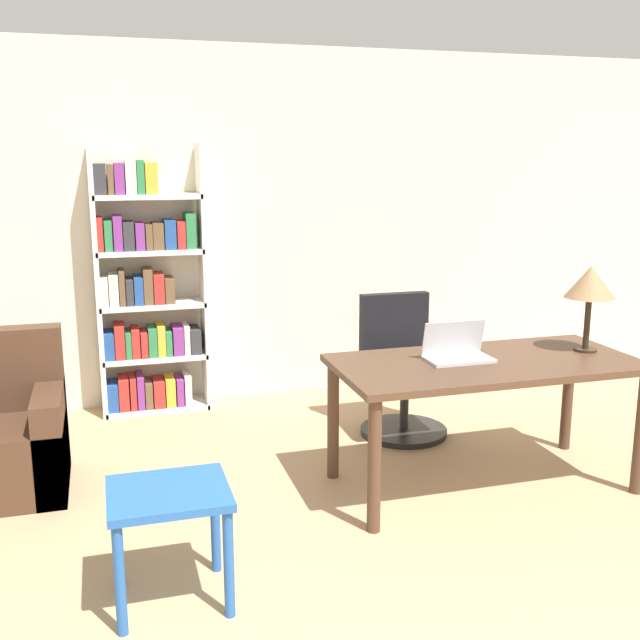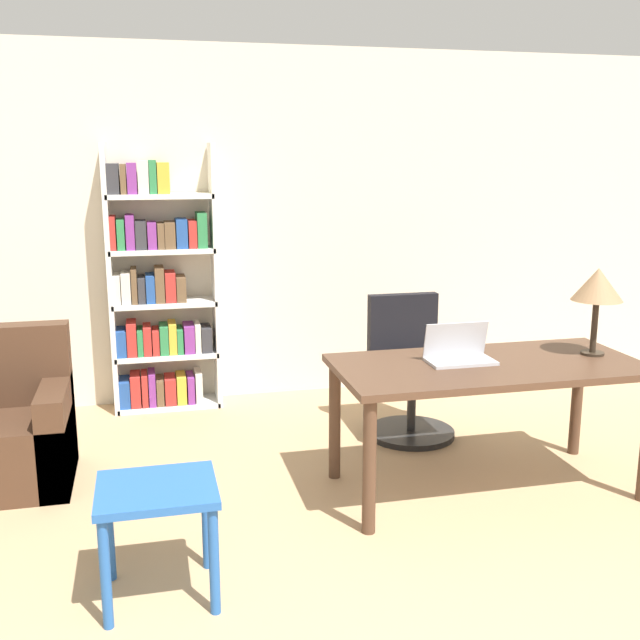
# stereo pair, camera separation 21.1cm
# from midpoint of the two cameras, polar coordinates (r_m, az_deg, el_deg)

# --- Properties ---
(wall_back) EXTENTS (8.00, 0.06, 2.70)m
(wall_back) POSITION_cam_midpoint_polar(r_m,az_deg,el_deg) (5.91, -2.05, 7.18)
(wall_back) COLOR beige
(wall_back) RESTS_ON ground_plane
(desk) EXTENTS (1.72, 0.82, 0.75)m
(desk) POSITION_cam_midpoint_polar(r_m,az_deg,el_deg) (4.34, 14.03, -4.40)
(desk) COLOR #4C3323
(desk) RESTS_ON ground_plane
(laptop) EXTENTS (0.37, 0.21, 0.22)m
(laptop) POSITION_cam_midpoint_polar(r_m,az_deg,el_deg) (4.29, 11.92, -2.50)
(laptop) COLOR #B2B2B7
(laptop) RESTS_ON desk
(table_lamp) EXTENTS (0.29, 0.29, 0.51)m
(table_lamp) POSITION_cam_midpoint_polar(r_m,az_deg,el_deg) (4.60, 21.64, 2.39)
(table_lamp) COLOR #2D2319
(table_lamp) RESTS_ON desk
(office_chair) EXTENTS (0.60, 0.60, 0.95)m
(office_chair) POSITION_cam_midpoint_polar(r_m,az_deg,el_deg) (5.20, 7.95, -4.12)
(office_chair) COLOR black
(office_chair) RESTS_ON ground_plane
(side_table_blue) EXTENTS (0.51, 0.44, 0.52)m
(side_table_blue) POSITION_cam_midpoint_polar(r_m,az_deg,el_deg) (3.34, -10.47, -13.89)
(side_table_blue) COLOR #2356A3
(side_table_blue) RESTS_ON ground_plane
(armchair) EXTENTS (0.69, 0.67, 0.91)m
(armchair) POSITION_cam_midpoint_polar(r_m,az_deg,el_deg) (4.72, -21.38, -8.09)
(armchair) COLOR #472D1E
(armchair) RESTS_ON ground_plane
(bookshelf) EXTENTS (0.80, 0.28, 1.98)m
(bookshelf) POSITION_cam_midpoint_polar(r_m,az_deg,el_deg) (5.67, -11.15, 2.10)
(bookshelf) COLOR white
(bookshelf) RESTS_ON ground_plane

